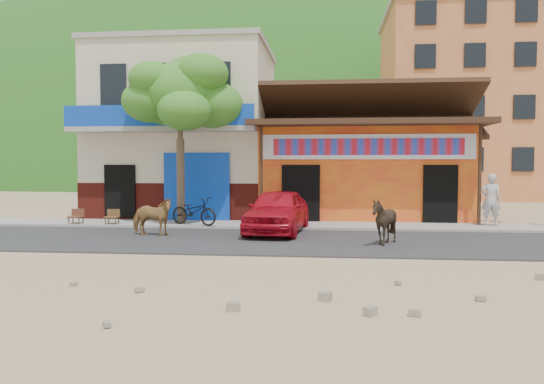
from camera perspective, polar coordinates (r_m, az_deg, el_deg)
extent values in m
plane|color=#9E825B|center=(12.71, 3.32, -7.05)|extent=(120.00, 120.00, 0.00)
cube|color=#28282B|center=(15.18, 3.76, -5.33)|extent=(60.00, 5.00, 0.04)
cube|color=gray|center=(18.64, 4.19, -3.65)|extent=(60.00, 2.00, 0.12)
cube|color=orange|center=(22.56, 9.61, 1.90)|extent=(8.00, 6.00, 3.60)
cube|color=beige|center=(23.35, -9.16, 6.11)|extent=(7.00, 6.00, 7.00)
cube|color=#CC723F|center=(37.66, 19.11, 8.60)|extent=(9.00, 9.00, 12.00)
ellipsoid|color=#194C14|center=(83.09, 5.64, 9.75)|extent=(100.00, 40.00, 24.00)
imported|color=olive|center=(16.56, -12.80, -2.60)|extent=(1.44, 0.77, 1.16)
imported|color=black|center=(14.64, 11.97, -3.14)|extent=(1.42, 1.35, 1.25)
imported|color=#B20C1D|center=(16.84, 0.59, -2.03)|extent=(2.05, 4.25, 1.40)
imported|color=black|center=(18.46, -8.40, -2.05)|extent=(1.94, 1.30, 0.96)
imported|color=#B8B8B8|center=(19.60, 22.47, -0.75)|extent=(0.67, 0.46, 1.78)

